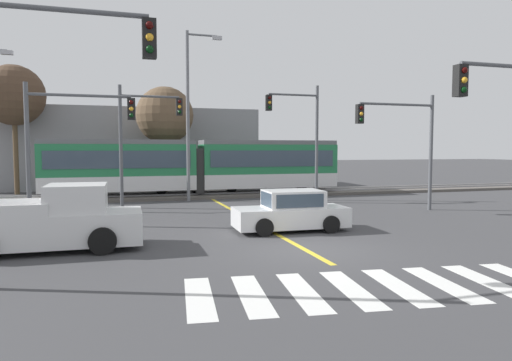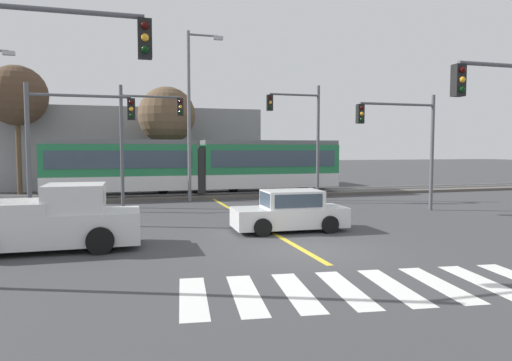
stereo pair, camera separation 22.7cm
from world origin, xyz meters
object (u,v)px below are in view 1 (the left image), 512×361
sedan_crossing (291,212)px  traffic_light_mid_right (405,134)px  pickup_truck (53,223)px  bare_tree_west (165,116)px  bare_tree_far_west (14,96)px  traffic_light_far_right (301,127)px  traffic_light_near_left (42,91)px  street_lamp_centre (191,107)px  traffic_light_mid_left (68,131)px  traffic_light_far_left (141,129)px  light_rail_tram (197,165)px

sedan_crossing → traffic_light_mid_right: bearing=25.4°
traffic_light_mid_right → pickup_truck: bearing=-163.5°
sedan_crossing → bare_tree_west: (-2.97, 17.13, 4.70)m
bare_tree_far_west → traffic_light_far_right: bearing=-27.7°
traffic_light_near_left → street_lamp_centre: 16.50m
traffic_light_far_right → traffic_light_mid_left: bearing=-157.9°
pickup_truck → traffic_light_far_right: traffic_light_far_right is taller
sedan_crossing → traffic_light_mid_right: 8.62m
traffic_light_far_left → traffic_light_far_right: 9.12m
traffic_light_near_left → sedan_crossing: bearing=32.0°
light_rail_tram → bare_tree_west: bare_tree_west is taller
traffic_light_far_left → traffic_light_mid_left: bearing=-124.7°
pickup_truck → traffic_light_near_left: bearing=-84.6°
sedan_crossing → traffic_light_near_left: 9.75m
sedan_crossing → pickup_truck: 8.11m
traffic_light_far_left → bare_tree_far_west: bare_tree_far_west is taller
pickup_truck → street_lamp_centre: bearing=63.3°
light_rail_tram → traffic_light_far_right: 7.21m
traffic_light_far_left → street_lamp_centre: 3.81m
pickup_truck → bare_tree_west: bare_tree_west is taller
street_lamp_centre → bare_tree_far_west: size_ratio=1.14×
bare_tree_west → traffic_light_mid_left: bearing=-111.5°
traffic_light_far_left → bare_tree_west: (2.01, 8.51, 1.32)m
bare_tree_far_west → bare_tree_west: bare_tree_far_west is taller
light_rail_tram → street_lamp_centre: bearing=-106.7°
traffic_light_mid_left → street_lamp_centre: bearing=47.6°
street_lamp_centre → light_rail_tram: bearing=73.3°
bare_tree_west → traffic_light_near_left: bearing=-102.1°
light_rail_tram → bare_tree_west: 5.41m
sedan_crossing → light_rail_tram: bearing=95.9°
traffic_light_mid_right → traffic_light_mid_left: bearing=177.5°
traffic_light_mid_left → sedan_crossing: bearing=-27.1°
bare_tree_west → traffic_light_far_left: bearing=-103.3°
bare_tree_west → traffic_light_far_right: bearing=-48.6°
traffic_light_near_left → bare_tree_far_west: 23.41m
traffic_light_near_left → street_lamp_centre: bearing=70.2°
traffic_light_near_left → traffic_light_mid_left: traffic_light_near_left is taller
light_rail_tram → traffic_light_mid_right: bearing=-48.5°
traffic_light_far_left → traffic_light_far_right: size_ratio=0.93×
sedan_crossing → street_lamp_centre: (-2.10, 10.69, 4.78)m
sedan_crossing → bare_tree_west: bare_tree_west is taller
traffic_light_far_right → bare_tree_west: size_ratio=0.91×
traffic_light_mid_left → traffic_light_mid_right: size_ratio=1.00×
light_rail_tram → traffic_light_near_left: size_ratio=2.81×
sedan_crossing → traffic_light_mid_right: traffic_light_mid_right is taller
light_rail_tram → bare_tree_west: bearing=112.4°
traffic_light_near_left → bare_tree_west: 22.45m
traffic_light_mid_left → bare_tree_west: size_ratio=0.76×
light_rail_tram → street_lamp_centre: (-0.75, -2.51, 3.43)m
traffic_light_mid_left → traffic_light_far_left: 5.46m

